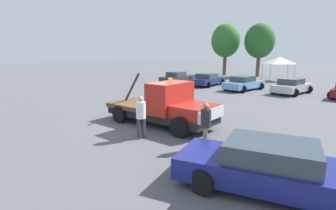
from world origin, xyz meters
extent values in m
plane|color=#545459|center=(0.00, 0.00, 0.00)|extent=(160.00, 160.00, 0.00)
cube|color=black|center=(0.00, 0.00, 0.53)|extent=(5.74, 2.10, 0.35)
cube|color=#B22319|center=(2.06, 0.03, 0.98)|extent=(1.62, 1.93, 0.55)
cube|color=silver|center=(2.91, 0.04, 0.95)|extent=(0.15, 2.02, 0.50)
cube|color=#B22319|center=(0.63, 0.01, 1.43)|extent=(1.29, 2.26, 1.46)
cube|color=brown|center=(-1.43, -0.02, 0.81)|extent=(2.89, 2.28, 0.22)
cylinder|color=black|center=(-2.01, -0.03, 1.70)|extent=(1.19, 0.14, 1.63)
cylinder|color=orange|center=(0.63, 0.01, 2.27)|extent=(0.18, 0.18, 0.20)
cylinder|color=black|center=(1.96, 1.09, 0.44)|extent=(0.88, 0.26, 0.88)
cylinder|color=black|center=(1.99, -1.04, 0.44)|extent=(0.88, 0.26, 0.88)
cylinder|color=black|center=(-1.87, 1.04, 0.44)|extent=(0.88, 0.26, 0.88)
cylinder|color=black|center=(-1.84, -1.09, 0.44)|extent=(0.88, 0.26, 0.88)
cube|color=navy|center=(6.72, -2.97, 0.54)|extent=(5.61, 3.19, 0.60)
cube|color=#333D47|center=(6.47, -3.03, 1.09)|extent=(2.58, 2.19, 0.50)
cylinder|color=black|center=(4.75, -2.55, 0.34)|extent=(0.68, 0.22, 0.68)
cylinder|color=black|center=(5.21, -4.30, 0.34)|extent=(0.68, 0.22, 0.68)
cylinder|color=#847051|center=(3.63, -1.59, 0.42)|extent=(0.16, 0.16, 0.85)
cylinder|color=#847051|center=(3.50, -1.42, 0.42)|extent=(0.16, 0.16, 0.85)
cylinder|color=#28282D|center=(3.57, -1.51, 1.19)|extent=(0.39, 0.39, 0.67)
sphere|color=#A87A56|center=(3.57, -1.51, 1.64)|extent=(0.23, 0.23, 0.23)
cylinder|color=#38383D|center=(0.90, -2.07, 0.44)|extent=(0.16, 0.16, 0.87)
cylinder|color=#38383D|center=(0.82, -2.28, 0.44)|extent=(0.16, 0.16, 0.87)
cylinder|color=white|center=(0.86, -2.18, 1.22)|extent=(0.40, 0.40, 0.69)
sphere|color=tan|center=(0.86, -2.18, 1.68)|extent=(0.24, 0.24, 0.24)
cube|color=#2D2D33|center=(-10.29, 14.63, 0.54)|extent=(2.11, 4.98, 0.60)
cube|color=#333D47|center=(-10.27, 14.39, 1.09)|extent=(1.69, 2.15, 0.50)
cylinder|color=black|center=(-11.25, 16.21, 0.34)|extent=(0.68, 0.22, 0.68)
cylinder|color=black|center=(-9.59, 16.34, 0.34)|extent=(0.68, 0.22, 0.68)
cylinder|color=black|center=(-11.00, 12.92, 0.34)|extent=(0.68, 0.22, 0.68)
cylinder|color=black|center=(-9.34, 13.04, 0.34)|extent=(0.68, 0.22, 0.68)
cube|color=navy|center=(-6.33, 14.89, 0.54)|extent=(2.22, 4.89, 0.60)
cube|color=#333D47|center=(-6.31, 14.65, 1.09)|extent=(1.82, 2.11, 0.50)
cylinder|color=black|center=(-7.34, 16.46, 0.34)|extent=(0.68, 0.22, 0.68)
cylinder|color=black|center=(-5.51, 16.57, 0.34)|extent=(0.68, 0.22, 0.68)
cylinder|color=black|center=(-7.14, 13.21, 0.34)|extent=(0.68, 0.22, 0.68)
cylinder|color=black|center=(-5.31, 13.33, 0.34)|extent=(0.68, 0.22, 0.68)
cube|color=#669ED1|center=(-1.88, 14.15, 0.54)|extent=(2.46, 4.84, 0.60)
cube|color=#333D47|center=(-1.91, 13.92, 1.09)|extent=(1.89, 2.14, 0.50)
cylinder|color=black|center=(-2.56, 15.83, 0.34)|extent=(0.68, 0.22, 0.68)
cylinder|color=black|center=(-0.79, 15.60, 0.34)|extent=(0.68, 0.22, 0.68)
cylinder|color=black|center=(-2.96, 12.70, 0.34)|extent=(0.68, 0.22, 0.68)
cylinder|color=black|center=(-1.19, 12.47, 0.34)|extent=(0.68, 0.22, 0.68)
cube|color=#B7B7BC|center=(2.24, 14.72, 0.54)|extent=(2.45, 4.48, 0.60)
cube|color=#333D47|center=(2.21, 14.51, 1.09)|extent=(1.88, 2.00, 0.50)
cylinder|color=black|center=(1.57, 16.28, 0.34)|extent=(0.68, 0.22, 0.68)
cylinder|color=black|center=(3.33, 16.03, 0.34)|extent=(0.68, 0.22, 0.68)
cylinder|color=black|center=(1.16, 13.41, 0.34)|extent=(0.68, 0.22, 0.68)
cylinder|color=black|center=(2.92, 13.16, 0.34)|extent=(0.68, 0.22, 0.68)
cylinder|color=black|center=(5.46, 13.67, 0.34)|extent=(0.68, 0.22, 0.68)
cylinder|color=#9E9EA3|center=(-3.56, 23.27, 1.07)|extent=(0.07, 0.07, 2.13)
cylinder|color=#9E9EA3|center=(-0.55, 23.27, 1.07)|extent=(0.07, 0.07, 2.13)
cylinder|color=#9E9EA3|center=(-3.56, 26.27, 1.07)|extent=(0.07, 0.07, 2.13)
cylinder|color=#9E9EA3|center=(-0.55, 26.27, 1.07)|extent=(0.07, 0.07, 2.13)
pyramid|color=white|center=(-2.06, 24.77, 2.55)|extent=(3.00, 3.00, 0.83)
cylinder|color=brown|center=(-6.29, 28.84, 1.34)|extent=(0.53, 0.53, 2.67)
ellipsoid|color=#235B23|center=(-6.29, 28.84, 5.15)|extent=(4.27, 4.27, 4.96)
cylinder|color=brown|center=(-11.40, 28.21, 1.38)|extent=(0.55, 0.55, 2.75)
ellipsoid|color=#2D6B28|center=(-11.40, 28.21, 5.31)|extent=(4.40, 4.40, 5.11)
camera|label=1|loc=(8.47, -9.55, 3.58)|focal=28.00mm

